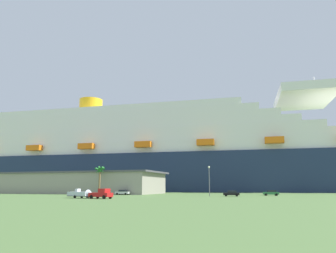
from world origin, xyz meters
TOP-DOWN VIEW (x-y plane):
  - ground_plane at (0.00, 30.00)m, footprint 600.00×600.00m
  - cruise_ship at (-25.66, 75.91)m, footprint 308.04×54.28m
  - terminal_building at (-39.38, 24.27)m, footprint 69.61×25.38m
  - pickup_truck at (-2.80, -20.20)m, footprint 5.92×3.35m
  - small_boat_on_trailer at (-8.78, -18.68)m, footprint 8.15×3.67m
  - palm_tree at (-20.09, 9.21)m, footprint 3.64×3.47m
  - street_lamp at (17.26, 2.37)m, footprint 0.56×0.56m
  - parked_car_silver_sedan at (-12.29, 10.45)m, footprint 4.49×2.30m
  - parked_car_black_coupe at (22.82, 5.08)m, footprint 4.46×2.32m
  - parked_car_green_wagon at (33.14, 15.46)m, footprint 4.63×2.50m
  - parked_car_red_hatchback at (-40.08, 15.24)m, footprint 4.52×2.60m

SIDE VIEW (x-z plane):
  - ground_plane at x=0.00m, z-range 0.00..0.00m
  - parked_car_black_coupe at x=22.82m, z-range 0.04..1.62m
  - parked_car_red_hatchback at x=-40.08m, z-range 0.04..1.62m
  - parked_car_green_wagon at x=33.14m, z-range 0.04..1.62m
  - parked_car_silver_sedan at x=-12.29m, z-range 0.04..1.62m
  - small_boat_on_trailer at x=-8.78m, z-range -0.11..2.04m
  - pickup_truck at x=-2.80m, z-range -0.06..2.14m
  - terminal_building at x=-39.38m, z-range 0.02..8.03m
  - street_lamp at x=17.26m, z-range 1.22..9.35m
  - palm_tree at x=-20.09m, z-range 2.56..11.75m
  - cruise_ship at x=-25.66m, z-range -13.06..49.68m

